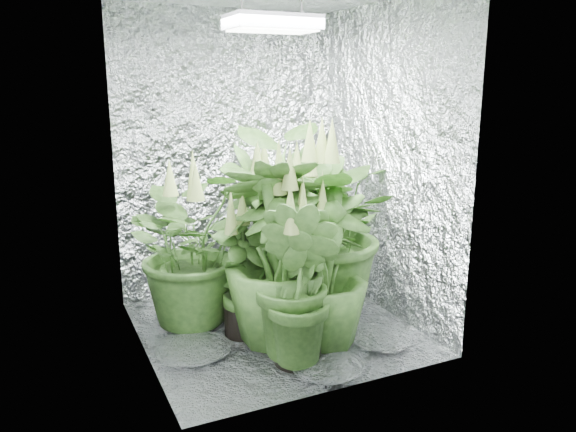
# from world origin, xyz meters

# --- Properties ---
(ground) EXTENTS (1.60, 1.60, 0.00)m
(ground) POSITION_xyz_m (0.00, 0.00, 0.00)
(ground) COLOR silver
(ground) RESTS_ON ground
(walls) EXTENTS (1.62, 1.62, 2.00)m
(walls) POSITION_xyz_m (0.00, 0.00, 1.00)
(walls) COLOR silver
(walls) RESTS_ON ground
(grow_lamp) EXTENTS (0.50, 0.30, 0.22)m
(grow_lamp) POSITION_xyz_m (0.00, 0.00, 1.83)
(grow_lamp) COLOR gray
(grow_lamp) RESTS_ON ceiling
(plant_a) EXTENTS (1.11, 1.11, 1.08)m
(plant_a) POSITION_xyz_m (-0.43, 0.27, 0.51)
(plant_a) COLOR black
(plant_a) RESTS_ON ground
(plant_b) EXTENTS (0.75, 0.75, 1.15)m
(plant_b) POSITION_xyz_m (0.12, 0.64, 0.53)
(plant_b) COLOR black
(plant_b) RESTS_ON ground
(plant_c) EXTENTS (0.70, 0.70, 1.15)m
(plant_c) POSITION_xyz_m (0.39, 0.25, 0.54)
(plant_c) COLOR black
(plant_c) RESTS_ON ground
(plant_d) EXTENTS (0.76, 0.76, 1.19)m
(plant_d) POSITION_xyz_m (-0.07, -0.21, 0.55)
(plant_d) COLOR black
(plant_d) RESTS_ON ground
(plant_e) EXTENTS (1.32, 1.32, 1.32)m
(plant_e) POSITION_xyz_m (0.27, -0.03, 0.63)
(plant_e) COLOR black
(plant_e) RESTS_ON ground
(plant_f) EXTENTS (0.62, 0.62, 0.92)m
(plant_f) POSITION_xyz_m (-0.20, 0.00, 0.42)
(plant_f) COLOR black
(plant_f) RESTS_ON ground
(plant_g) EXTENTS (0.65, 0.65, 1.00)m
(plant_g) POSITION_xyz_m (-0.06, -0.46, 0.46)
(plant_g) COLOR black
(plant_g) RESTS_ON ground
(plant_h) EXTENTS (0.65, 0.65, 1.01)m
(plant_h) POSITION_xyz_m (0.15, -0.35, 0.46)
(plant_h) COLOR black
(plant_h) RESTS_ON ground
(circulation_fan) EXTENTS (0.18, 0.35, 0.40)m
(circulation_fan) POSITION_xyz_m (0.58, 0.41, 0.17)
(circulation_fan) COLOR black
(circulation_fan) RESTS_ON ground
(plant_label) EXTENTS (0.05, 0.03, 0.09)m
(plant_label) POSITION_xyz_m (-0.01, -0.49, 0.30)
(plant_label) COLOR white
(plant_label) RESTS_ON plant_g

